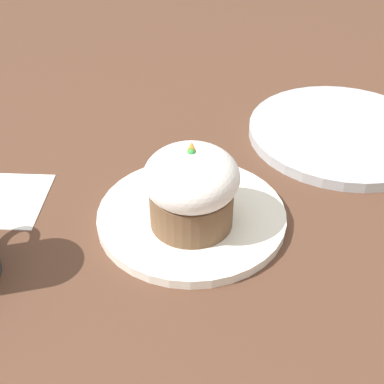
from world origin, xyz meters
TOP-DOWN VIEW (x-y plane):
  - ground_plane at (0.00, 0.00)m, footprint 4.00×4.00m
  - dessert_plate at (0.00, 0.00)m, footprint 0.23×0.23m
  - carrot_cake at (-0.02, -0.00)m, footprint 0.11×0.11m
  - spoon at (0.01, -0.02)m, footprint 0.13×0.04m
  - side_plate at (0.20, -0.23)m, footprint 0.28×0.28m
  - paper_napkin at (0.04, 0.24)m, footprint 0.12×0.10m

SIDE VIEW (x-z plane):
  - ground_plane at x=0.00m, z-range 0.00..0.00m
  - paper_napkin at x=0.04m, z-range 0.00..0.00m
  - dessert_plate at x=0.00m, z-range 0.00..0.01m
  - side_plate at x=0.20m, z-range 0.00..0.02m
  - spoon at x=0.01m, z-range 0.01..0.02m
  - carrot_cake at x=-0.02m, z-range 0.01..0.12m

